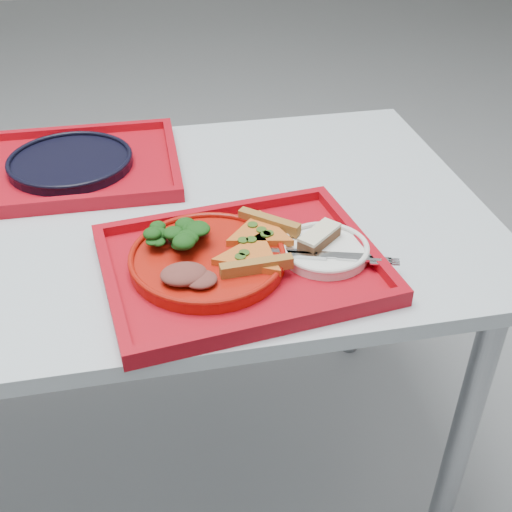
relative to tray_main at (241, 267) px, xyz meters
name	(u,v)px	position (x,y,z in m)	size (l,w,h in m)	color
ground	(118,471)	(-0.29, 0.21, -0.76)	(10.00, 10.00, 0.00)	gray
table	(75,255)	(-0.29, 0.21, -0.08)	(1.60, 0.80, 0.75)	silver
tray_main	(241,267)	(0.00, 0.00, 0.00)	(0.45, 0.35, 0.01)	#A40815
tray_far	(72,169)	(-0.29, 0.42, 0.00)	(0.45, 0.35, 0.01)	#A40815
dinner_plate	(208,261)	(-0.05, 0.01, 0.02)	(0.26, 0.26, 0.02)	#A4140A
side_plate	(325,251)	(0.15, 0.00, 0.01)	(0.15, 0.15, 0.01)	white
navy_plate	(71,163)	(-0.29, 0.42, 0.01)	(0.26, 0.26, 0.02)	black
pizza_slice_a	(251,254)	(0.02, -0.01, 0.03)	(0.13, 0.12, 0.02)	orange
pizza_slice_b	(260,231)	(0.04, 0.05, 0.03)	(0.13, 0.12, 0.02)	orange
salad_heap	(176,233)	(-0.10, 0.05, 0.05)	(0.10, 0.09, 0.05)	black
meat_portion	(184,274)	(-0.10, -0.05, 0.04)	(0.07, 0.06, 0.02)	brown
dessert_bar	(319,237)	(0.14, 0.02, 0.03)	(0.09, 0.08, 0.02)	#4F301A
knife	(326,254)	(0.14, -0.02, 0.02)	(0.18, 0.02, 0.01)	silver
fork	(335,257)	(0.15, -0.03, 0.02)	(0.18, 0.02, 0.01)	silver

